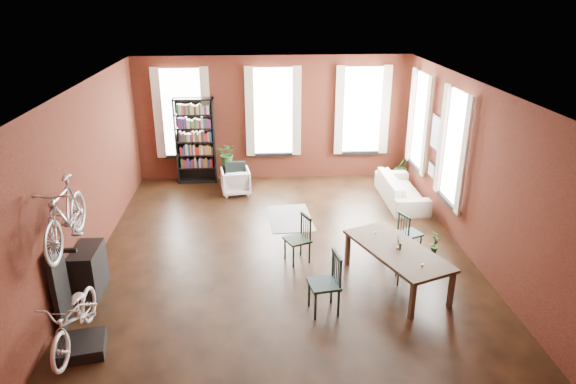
{
  "coord_description": "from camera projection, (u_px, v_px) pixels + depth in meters",
  "views": [
    {
      "loc": [
        -0.49,
        -8.49,
        4.73
      ],
      "look_at": [
        0.12,
        0.6,
        1.11
      ],
      "focal_mm": 32.0,
      "sensor_mm": 36.0,
      "label": 1
    }
  ],
  "objects": [
    {
      "name": "room",
      "position": [
        295.0,
        140.0,
        9.44
      ],
      "size": [
        9.0,
        9.04,
        3.22
      ],
      "color": "black",
      "rests_on": "ground"
    },
    {
      "name": "dining_chair_b",
      "position": [
        297.0,
        240.0,
        9.39
      ],
      "size": [
        0.54,
        0.54,
        0.9
      ],
      "primitive_type": "cube",
      "rotation": [
        0.0,
        0.0,
        -1.16
      ],
      "color": "black",
      "rests_on": "ground"
    },
    {
      "name": "plant_stand",
      "position": [
        230.0,
        174.0,
        13.16
      ],
      "size": [
        0.38,
        0.38,
        0.57
      ],
      "primitive_type": "cube",
      "rotation": [
        0.0,
        0.0,
        -0.42
      ],
      "color": "black",
      "rests_on": "ground"
    },
    {
      "name": "bookshelf",
      "position": [
        196.0,
        141.0,
        13.1
      ],
      "size": [
        1.0,
        0.32,
        2.2
      ],
      "primitive_type": "cube",
      "color": "black",
      "rests_on": "ground"
    },
    {
      "name": "dining_chair_d",
      "position": [
        410.0,
        233.0,
        9.72
      ],
      "size": [
        0.5,
        0.5,
        0.82
      ],
      "primitive_type": "cube",
      "rotation": [
        0.0,
        0.0,
        1.97
      ],
      "color": "#183535",
      "rests_on": "ground"
    },
    {
      "name": "bicycle_floor",
      "position": [
        70.0,
        294.0,
        6.79
      ],
      "size": [
        0.58,
        0.85,
        1.58
      ],
      "primitive_type": "imported",
      "rotation": [
        0.0,
        0.0,
        -0.04
      ],
      "color": "beige",
      "rests_on": "bike_trainer"
    },
    {
      "name": "white_armchair",
      "position": [
        235.0,
        180.0,
        12.6
      ],
      "size": [
        0.75,
        0.72,
        0.69
      ],
      "primitive_type": "imported",
      "rotation": [
        0.0,
        0.0,
        3.28
      ],
      "color": "white",
      "rests_on": "ground"
    },
    {
      "name": "cream_sofa",
      "position": [
        402.0,
        185.0,
        12.09
      ],
      "size": [
        0.61,
        2.08,
        0.81
      ],
      "primitive_type": "imported",
      "rotation": [
        0.0,
        0.0,
        1.57
      ],
      "color": "beige",
      "rests_on": "ground"
    },
    {
      "name": "dining_chair_c",
      "position": [
        407.0,
        261.0,
        8.75
      ],
      "size": [
        0.43,
        0.43,
        0.8
      ],
      "primitive_type": "cube",
      "rotation": [
        0.0,
        0.0,
        1.4
      ],
      "color": "#1E2E1B",
      "rests_on": "ground"
    },
    {
      "name": "bicycle_hung",
      "position": [
        61.0,
        193.0,
        6.99
      ],
      "size": [
        0.47,
        1.0,
        1.66
      ],
      "primitive_type": "imported",
      "color": "#A5A8AD",
      "rests_on": "bike_wall_rack"
    },
    {
      "name": "plant_by_sofa",
      "position": [
        402.0,
        174.0,
        13.55
      ],
      "size": [
        0.56,
        0.81,
        0.33
      ],
      "primitive_type": "imported",
      "rotation": [
        0.0,
        0.0,
        0.22
      ],
      "color": "#2D5321",
      "rests_on": "ground"
    },
    {
      "name": "plant_small",
      "position": [
        434.0,
        249.0,
        9.82
      ],
      "size": [
        0.49,
        0.46,
        0.16
      ],
      "primitive_type": "imported",
      "rotation": [
        0.0,
        0.0,
        0.89
      ],
      "color": "#295220",
      "rests_on": "ground"
    },
    {
      "name": "striped_rug",
      "position": [
        290.0,
        218.0,
        11.33
      ],
      "size": [
        1.01,
        1.53,
        0.01
      ],
      "primitive_type": "cube",
      "rotation": [
        0.0,
        0.0,
        0.07
      ],
      "color": "black",
      "rests_on": "ground"
    },
    {
      "name": "plant_on_stand",
      "position": [
        228.0,
        156.0,
        12.95
      ],
      "size": [
        0.62,
        0.67,
        0.44
      ],
      "primitive_type": "imported",
      "rotation": [
        0.0,
        0.0,
        -0.22
      ],
      "color": "#2D5D25",
      "rests_on": "plant_stand"
    },
    {
      "name": "dining_table",
      "position": [
        396.0,
        266.0,
        8.69
      ],
      "size": [
        1.58,
        2.2,
        0.68
      ],
      "primitive_type": "cube",
      "rotation": [
        0.0,
        0.0,
        0.38
      ],
      "color": "brown",
      "rests_on": "ground"
    },
    {
      "name": "console_table",
      "position": [
        89.0,
        270.0,
        8.46
      ],
      "size": [
        0.4,
        0.8,
        0.8
      ],
      "primitive_type": "cube",
      "color": "black",
      "rests_on": "ground"
    },
    {
      "name": "dining_chair_a",
      "position": [
        324.0,
        284.0,
        7.9
      ],
      "size": [
        0.52,
        0.52,
        0.99
      ],
      "primitive_type": "cube",
      "rotation": [
        0.0,
        0.0,
        -1.41
      ],
      "color": "#183435",
      "rests_on": "ground"
    },
    {
      "name": "bike_trainer",
      "position": [
        83.0,
        346.0,
        7.15
      ],
      "size": [
        0.7,
        0.7,
        0.17
      ],
      "primitive_type": "cube",
      "rotation": [
        0.0,
        0.0,
        0.19
      ],
      "color": "black",
      "rests_on": "ground"
    },
    {
      "name": "bike_wall_rack",
      "position": [
        60.0,
        287.0,
        7.52
      ],
      "size": [
        0.16,
        0.6,
        1.3
      ],
      "primitive_type": "cube",
      "color": "black",
      "rests_on": "ground"
    }
  ]
}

